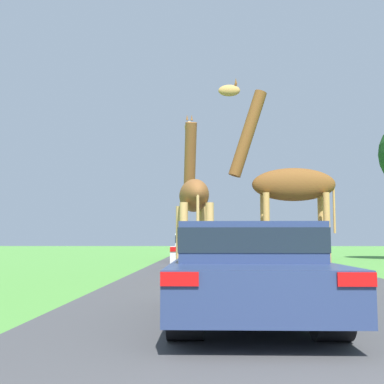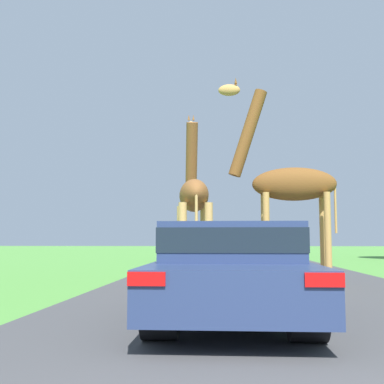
# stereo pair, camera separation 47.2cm
# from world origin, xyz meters

# --- Properties ---
(road) EXTENTS (7.25, 120.00, 0.00)m
(road) POSITION_xyz_m (0.00, 30.00, 0.00)
(road) COLOR #424244
(road) RESTS_ON ground
(giraffe_near_road) EXTENTS (1.04, 2.69, 4.61)m
(giraffe_near_road) POSITION_xyz_m (-1.59, 10.35, 2.11)
(giraffe_near_road) COLOR tan
(giraffe_near_road) RESTS_ON ground
(giraffe_companion) EXTENTS (2.93, 0.78, 5.21)m
(giraffe_companion) POSITION_xyz_m (0.76, 10.17, 2.47)
(giraffe_companion) COLOR tan
(giraffe_companion) RESTS_ON ground
(car_lead_maroon) EXTENTS (1.94, 4.36, 1.29)m
(car_lead_maroon) POSITION_xyz_m (-0.72, 4.65, 0.69)
(car_lead_maroon) COLOR navy
(car_lead_maroon) RESTS_ON ground
(car_queue_right) EXTENTS (1.91, 4.51, 1.38)m
(car_queue_right) POSITION_xyz_m (-1.81, 22.15, 0.73)
(car_queue_right) COLOR black
(car_queue_right) RESTS_ON ground
(car_queue_left) EXTENTS (1.73, 4.58, 1.29)m
(car_queue_left) POSITION_xyz_m (-1.52, 15.43, 0.70)
(car_queue_left) COLOR silver
(car_queue_left) RESTS_ON ground
(car_far_ahead) EXTENTS (1.98, 4.55, 1.21)m
(car_far_ahead) POSITION_xyz_m (-1.43, 28.02, 0.66)
(car_far_ahead) COLOR maroon
(car_far_ahead) RESTS_ON ground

